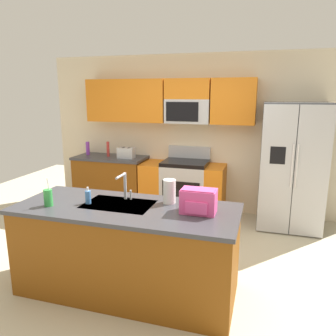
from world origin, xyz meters
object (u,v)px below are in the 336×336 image
at_px(toaster, 126,153).
at_px(pepper_mill, 108,149).
at_px(refrigerator, 292,167).
at_px(bottle_purple, 88,148).
at_px(sink_faucet, 124,184).
at_px(range_oven, 183,188).
at_px(drink_cup_green, 48,198).
at_px(paper_towel_roll, 169,191).
at_px(soap_dispenser, 88,197).
at_px(backpack, 198,201).

relative_size(toaster, pepper_mill, 1.08).
relative_size(refrigerator, bottle_purple, 8.03).
xyz_separation_m(toaster, sink_faucet, (0.89, -2.06, 0.08)).
relative_size(pepper_mill, sink_faucet, 0.92).
bearing_deg(bottle_purple, toaster, -7.71).
relative_size(range_oven, sink_faucet, 4.82).
bearing_deg(refrigerator, range_oven, 177.51).
bearing_deg(drink_cup_green, range_oven, 73.75).
bearing_deg(bottle_purple, sink_faucet, -52.18).
bearing_deg(drink_cup_green, pepper_mill, 103.89).
bearing_deg(paper_towel_roll, drink_cup_green, -159.02).
relative_size(refrigerator, sink_faucet, 6.56).
height_order(refrigerator, paper_towel_roll, refrigerator).
bearing_deg(sink_faucet, paper_towel_roll, 4.60).
relative_size(sink_faucet, paper_towel_roll, 1.17).
distance_m(pepper_mill, soap_dispenser, 2.51).
bearing_deg(refrigerator, backpack, -113.45).
distance_m(toaster, bottle_purple, 0.80).
distance_m(drink_cup_green, soap_dispenser, 0.38).
xyz_separation_m(soap_dispenser, backpack, (1.10, 0.06, 0.05)).
distance_m(refrigerator, pepper_mill, 3.00).
bearing_deg(toaster, soap_dispenser, -75.50).
distance_m(range_oven, pepper_mill, 1.47).
bearing_deg(backpack, soap_dispenser, -176.94).
distance_m(toaster, paper_towel_roll, 2.43).
bearing_deg(soap_dispenser, drink_cup_green, -152.42).
distance_m(pepper_mill, bottle_purple, 0.43).
height_order(pepper_mill, drink_cup_green, drink_cup_green).
bearing_deg(toaster, backpack, -52.61).
distance_m(toaster, soap_dispenser, 2.34).
xyz_separation_m(refrigerator, paper_towel_roll, (-1.28, -2.00, 0.09)).
height_order(toaster, drink_cup_green, drink_cup_green).
relative_size(drink_cup_green, backpack, 0.89).
bearing_deg(paper_towel_roll, bottle_purple, 135.28).
relative_size(range_oven, drink_cup_green, 4.77).
xyz_separation_m(range_oven, toaster, (-0.98, -0.05, 0.55)).
bearing_deg(refrigerator, drink_cup_green, -134.55).
bearing_deg(sink_faucet, backpack, -10.78).
bearing_deg(range_oven, soap_dispenser, -99.64).
height_order(refrigerator, sink_faucet, refrigerator).
height_order(sink_faucet, drink_cup_green, drink_cup_green).
distance_m(refrigerator, drink_cup_green, 3.40).
distance_m(drink_cup_green, paper_towel_roll, 1.18).
distance_m(bottle_purple, drink_cup_green, 2.76).
relative_size(refrigerator, drink_cup_green, 6.48).
bearing_deg(drink_cup_green, soap_dispenser, 27.58).
bearing_deg(refrigerator, soap_dispenser, -132.38).
relative_size(pepper_mill, backpack, 0.81).
xyz_separation_m(pepper_mill, sink_faucet, (1.25, -2.11, 0.04)).
bearing_deg(toaster, paper_towel_roll, -56.12).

